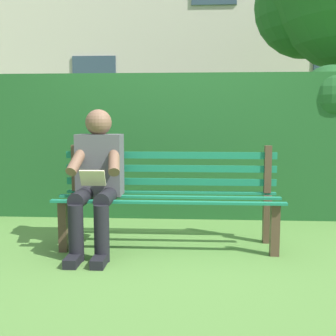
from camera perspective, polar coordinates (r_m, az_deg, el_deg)
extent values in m
plane|color=#517F38|center=(3.60, 0.10, -10.83)|extent=(60.00, 60.00, 0.00)
cube|color=#4C3828|center=(3.43, 14.55, -8.26)|extent=(0.07, 0.07, 0.42)
cube|color=#4C3828|center=(3.53, -14.27, -7.83)|extent=(0.07, 0.07, 0.42)
cube|color=#4C3828|center=(3.77, 13.53, -6.90)|extent=(0.07, 0.07, 0.42)
cube|color=#4C3828|center=(3.86, -12.68, -6.55)|extent=(0.07, 0.07, 0.42)
cube|color=#197251|center=(3.72, 0.31, -3.40)|extent=(1.88, 0.06, 0.02)
cube|color=#197251|center=(3.50, 0.10, -4.04)|extent=(1.88, 0.06, 0.02)
cube|color=#197251|center=(3.28, -0.13, -4.77)|extent=(1.88, 0.06, 0.02)
cube|color=#4C3828|center=(3.73, 13.61, -0.17)|extent=(0.06, 0.06, 0.42)
cube|color=#4C3828|center=(3.82, -12.68, 0.02)|extent=(0.06, 0.06, 0.42)
cube|color=#197251|center=(3.69, 0.30, -1.91)|extent=(1.88, 0.02, 0.06)
cube|color=#197251|center=(3.68, 0.30, -0.07)|extent=(1.88, 0.02, 0.06)
cube|color=#197251|center=(3.67, 0.30, 1.78)|extent=(1.88, 0.02, 0.06)
cube|color=#4C4C51|center=(3.56, -9.40, 0.45)|extent=(0.38, 0.22, 0.52)
sphere|color=brown|center=(3.52, -9.58, 6.23)|extent=(0.22, 0.22, 0.22)
cylinder|color=black|center=(3.37, -8.46, -4.00)|extent=(0.13, 0.42, 0.13)
cylinder|color=black|center=(3.42, -11.75, -3.92)|extent=(0.13, 0.42, 0.13)
cylinder|color=black|center=(3.23, -9.16, -8.91)|extent=(0.12, 0.12, 0.44)
cylinder|color=black|center=(3.28, -12.62, -8.76)|extent=(0.12, 0.12, 0.44)
cube|color=black|center=(3.21, -9.42, -12.51)|extent=(0.10, 0.24, 0.07)
cube|color=black|center=(3.26, -12.93, -12.29)|extent=(0.10, 0.24, 0.07)
cylinder|color=brown|center=(3.39, -7.47, 1.21)|extent=(0.14, 0.32, 0.26)
cylinder|color=brown|center=(3.46, -12.36, 1.22)|extent=(0.14, 0.32, 0.26)
cube|color=beige|center=(3.32, -10.37, -1.37)|extent=(0.20, 0.07, 0.13)
cube|color=#1E5123|center=(4.82, 0.28, 3.18)|extent=(5.91, 0.76, 1.58)
sphere|color=#1E5123|center=(4.93, 21.52, 9.22)|extent=(0.68, 0.68, 0.68)
sphere|color=#1E5123|center=(5.19, -16.36, 8.39)|extent=(0.61, 0.61, 0.61)
sphere|color=#236023|center=(6.65, 18.75, 20.61)|extent=(1.51, 1.51, 1.51)
cube|color=beige|center=(10.32, 5.91, 18.41)|extent=(9.75, 3.09, 6.38)
cube|color=#334756|center=(9.02, 22.19, 10.66)|extent=(0.90, 0.04, 1.20)
cube|color=#334756|center=(8.80, -10.14, 11.15)|extent=(0.90, 0.04, 1.20)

